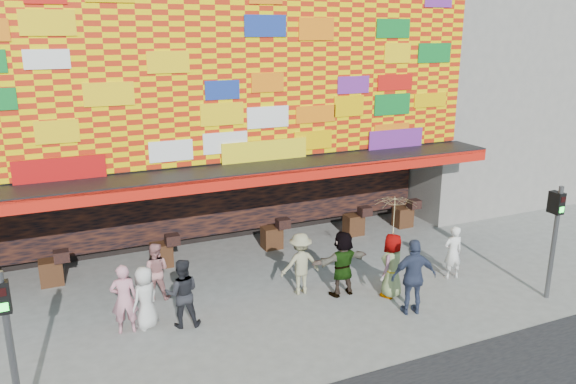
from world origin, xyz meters
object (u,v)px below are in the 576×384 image
Objects in this scene: ped_a at (145,298)px; ped_f at (343,263)px; ped_e at (414,277)px; ped_d at (300,264)px; ped_b at (124,299)px; parasol at (395,216)px; ped_c at (182,293)px; signal_left at (9,336)px; signal_right at (556,230)px; ped_i at (155,271)px; ped_g at (392,265)px; ped_h at (453,252)px.

ped_a is 5.01m from ped_f.
ped_d is at bearing -31.19° from ped_e.
parasol reaches higher than ped_b.
ped_f is at bearing -167.86° from ped_c.
signal_left is 1.00× the size of signal_right.
ped_i is (0.98, 1.43, -0.08)m from ped_b.
signal_right is 1.76× the size of ped_g.
ped_c is at bearing 164.77° from signal_right.
signal_left is at bearing 18.17° from ped_h.
signal_right is 1.99× the size of ped_a.
signal_left reaches higher than ped_g.
signal_left is 1.97× the size of ped_h.
ped_f is (7.63, 2.34, -0.99)m from signal_left.
signal_left is 8.93m from parasol.
ped_a is 6.20m from ped_g.
ped_e is 1.27× the size of ped_i.
parasol is (8.75, 1.74, 0.34)m from signal_left.
ped_c is 5.36m from ped_g.
signal_left is 1.76× the size of ped_g.
ped_b is 1.00× the size of ped_c.
ped_c reaches higher than ped_h.
ped_d is (4.03, 0.15, 0.07)m from ped_a.
ped_g is 1.35m from parasol.
ped_b is at bearing 51.19° from signal_left.
signal_left reaches higher than parasol.
parasol is (5.32, -0.70, 1.37)m from ped_c.
signal_right is 1.97× the size of ped_h.
ped_f is (-1.07, 1.59, -0.08)m from ped_e.
ped_g is at bearing 154.43° from signal_right.
parasol is at bearing -173.95° from ped_c.
ped_d is at bearing -177.21° from ped_i.
signal_left is 11.17m from ped_h.
ped_b is at bearing 3.57° from ped_d.
ped_h is 8.07m from ped_i.
ped_a is (2.64, 2.71, -1.11)m from signal_left.
ped_c is at bearing -38.99° from ped_g.
signal_right is (12.40, 0.00, 0.00)m from signal_left.
signal_right is at bearing 122.90° from ped_g.
ped_e is at bearing 171.22° from ped_i.
ped_g is at bearing 149.60° from ped_f.
ped_f reaches higher than ped_b.
ped_i is at bearing -66.68° from ped_c.
ped_a is 8.33m from ped_h.
ped_b reaches higher than ped_i.
signal_right is 3.89m from ped_e.
signal_left is 7.33m from ped_d.
ped_g is at bearing -78.47° from ped_e.
ped_b is 4.51m from ped_d.
ped_e is at bearing -93.35° from parasol.
ped_e is 6.49m from ped_i.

